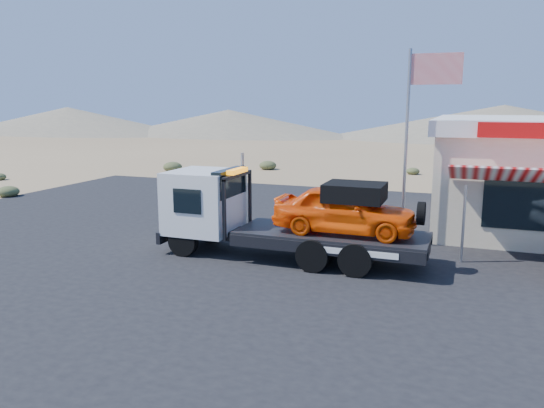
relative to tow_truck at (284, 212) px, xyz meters
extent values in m
plane|color=#866C4C|center=(-1.67, -1.98, -1.37)|extent=(120.00, 120.00, 0.00)
cube|color=black|center=(0.33, 1.02, -1.36)|extent=(32.00, 24.00, 0.02)
cylinder|color=black|center=(-2.83, -0.88, -0.91)|extent=(0.88, 0.26, 0.88)
cylinder|color=black|center=(-2.83, 0.88, -0.91)|extent=(0.88, 0.26, 0.88)
cylinder|color=black|center=(1.14, -0.88, -0.91)|extent=(0.88, 0.49, 0.88)
cylinder|color=black|center=(1.14, 0.88, -0.91)|extent=(0.88, 0.49, 0.88)
cylinder|color=black|center=(2.29, -0.88, -0.91)|extent=(0.88, 0.49, 0.88)
cylinder|color=black|center=(2.29, 0.88, -0.91)|extent=(0.88, 0.49, 0.88)
cube|color=black|center=(0.44, 0.00, -0.77)|extent=(7.23, 0.88, 0.26)
cube|color=silver|center=(-2.56, 0.00, 0.15)|extent=(1.94, 2.07, 1.85)
cube|color=black|center=(-1.73, 0.00, 0.77)|extent=(0.31, 1.76, 0.79)
cube|color=black|center=(-1.46, 0.00, 0.11)|extent=(0.09, 1.94, 1.76)
cube|color=orange|center=(-1.46, 0.00, 1.12)|extent=(0.22, 1.06, 0.13)
cube|color=black|center=(1.41, 0.00, -0.53)|extent=(5.29, 2.03, 0.13)
imported|color=#FF4E07|center=(1.76, 0.00, 0.20)|extent=(3.88, 1.56, 1.32)
cube|color=black|center=(2.02, 0.00, 0.70)|extent=(1.59, 1.32, 0.49)
cube|color=red|center=(6.33, 2.76, 2.30)|extent=(2.60, 0.12, 0.45)
cylinder|color=#99999E|center=(4.83, 1.32, -0.25)|extent=(0.08, 0.08, 2.20)
cylinder|color=#99999E|center=(3.03, 2.52, 1.65)|extent=(0.10, 0.10, 6.00)
cube|color=#B20C14|center=(3.78, 2.52, 4.05)|extent=(1.50, 0.02, 0.90)
ellipsoid|color=#434927|center=(-15.84, 5.03, -1.09)|extent=(1.02, 1.02, 0.55)
ellipsoid|color=#434927|center=(-13.45, 16.15, -1.03)|extent=(1.25, 1.25, 0.67)
ellipsoid|color=#434927|center=(-7.93, 19.29, -1.06)|extent=(1.16, 1.16, 0.62)
ellipsoid|color=#434927|center=(1.55, 20.18, -1.14)|extent=(0.83, 0.83, 0.45)
cone|color=#726B59|center=(-26.67, 53.02, 0.38)|extent=(36.00, 36.00, 3.50)
cone|color=#726B59|center=(8.33, 56.02, 0.73)|extent=(44.00, 44.00, 4.20)
cone|color=#726B59|center=(-51.67, 50.02, 0.53)|extent=(40.00, 40.00, 3.80)
camera|label=1|loc=(4.90, -14.03, 3.08)|focal=35.00mm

